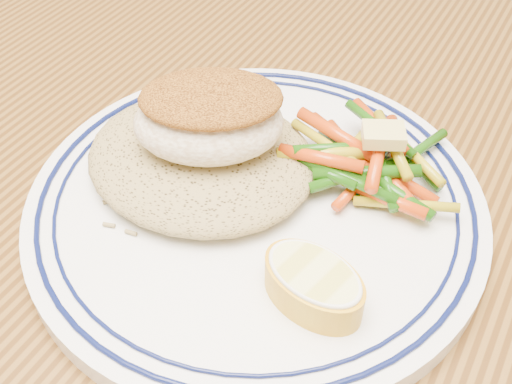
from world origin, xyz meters
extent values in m
cube|color=#492C0E|center=(0.00, 0.00, 0.73)|extent=(1.50, 0.90, 0.04)
cylinder|color=#492C0E|center=(-0.68, 0.38, 0.35)|extent=(0.07, 0.07, 0.71)
cylinder|color=white|center=(-0.02, 0.02, 0.76)|extent=(0.27, 0.27, 0.01)
torus|color=#0A113F|center=(-0.02, 0.02, 0.77)|extent=(0.25, 0.25, 0.00)
torus|color=#0A113F|center=(-0.02, 0.02, 0.77)|extent=(0.23, 0.23, 0.00)
ellipsoid|color=olive|center=(-0.06, 0.02, 0.78)|extent=(0.14, 0.12, 0.03)
ellipsoid|color=#F5E8CA|center=(-0.05, 0.02, 0.80)|extent=(0.10, 0.10, 0.04)
ellipsoid|color=#905417|center=(-0.05, 0.03, 0.82)|extent=(0.10, 0.09, 0.02)
cylinder|color=#184C09|center=(0.03, 0.07, 0.77)|extent=(0.01, 0.05, 0.01)
cylinder|color=#C33809|center=(0.03, 0.05, 0.77)|extent=(0.01, 0.05, 0.01)
cylinder|color=#184C09|center=(0.02, 0.07, 0.77)|extent=(0.05, 0.04, 0.01)
cylinder|color=#184C09|center=(0.05, 0.09, 0.77)|extent=(0.05, 0.04, 0.01)
cylinder|color=#C33809|center=(0.04, 0.09, 0.77)|extent=(0.03, 0.06, 0.01)
cylinder|color=#A89811|center=(0.02, 0.08, 0.77)|extent=(0.01, 0.06, 0.01)
cylinder|color=#C33809|center=(0.05, 0.06, 0.77)|extent=(0.04, 0.04, 0.01)
cylinder|color=#184C09|center=(0.05, 0.09, 0.77)|extent=(0.03, 0.06, 0.01)
cylinder|color=#C33809|center=(0.05, 0.06, 0.77)|extent=(0.05, 0.02, 0.01)
cylinder|color=#A89811|center=(0.06, 0.05, 0.77)|extent=(0.06, 0.02, 0.01)
cylinder|color=#184C09|center=(0.04, 0.07, 0.77)|extent=(0.04, 0.05, 0.01)
cylinder|color=#184C09|center=(0.03, 0.05, 0.78)|extent=(0.04, 0.05, 0.01)
cylinder|color=#C33809|center=(0.06, 0.04, 0.78)|extent=(0.05, 0.01, 0.01)
cylinder|color=#184C09|center=(0.03, 0.08, 0.78)|extent=(0.03, 0.05, 0.01)
cylinder|color=#184C09|center=(0.05, 0.05, 0.78)|extent=(0.06, 0.02, 0.01)
cylinder|color=#A89811|center=(0.06, 0.08, 0.78)|extent=(0.05, 0.05, 0.01)
cylinder|color=#C33809|center=(0.02, 0.07, 0.78)|extent=(0.05, 0.04, 0.01)
cylinder|color=#184C09|center=(0.03, 0.04, 0.78)|extent=(0.06, 0.01, 0.01)
cylinder|color=#184C09|center=(0.04, 0.06, 0.78)|extent=(0.04, 0.05, 0.01)
cylinder|color=#C33809|center=(0.01, 0.08, 0.78)|extent=(0.05, 0.03, 0.01)
cylinder|color=#184C09|center=(0.04, 0.05, 0.78)|extent=(0.06, 0.04, 0.01)
cylinder|color=#184C09|center=(0.01, 0.04, 0.78)|extent=(0.05, 0.01, 0.01)
cylinder|color=#184C09|center=(0.02, 0.05, 0.78)|extent=(0.05, 0.01, 0.01)
cylinder|color=#C33809|center=(0.03, 0.09, 0.78)|extent=(0.05, 0.03, 0.01)
cylinder|color=#A89811|center=(0.01, 0.05, 0.78)|extent=(0.06, 0.04, 0.01)
cylinder|color=#A89811|center=(0.01, 0.06, 0.78)|extent=(0.05, 0.02, 0.01)
cylinder|color=#184C09|center=(0.02, 0.06, 0.78)|extent=(0.05, 0.05, 0.01)
cylinder|color=#C33809|center=(0.01, 0.07, 0.79)|extent=(0.06, 0.02, 0.01)
cylinder|color=#184C09|center=(0.03, 0.09, 0.78)|extent=(0.05, 0.02, 0.01)
cylinder|color=#A89811|center=(0.04, 0.08, 0.79)|extent=(0.04, 0.05, 0.01)
cylinder|color=#C33809|center=(0.01, 0.04, 0.79)|extent=(0.05, 0.02, 0.01)
cylinder|color=#C33809|center=(0.04, 0.06, 0.79)|extent=(0.02, 0.06, 0.01)
cube|color=#DECF6D|center=(0.04, 0.07, 0.80)|extent=(0.03, 0.03, 0.01)
torus|color=white|center=(0.04, -0.03, 0.79)|extent=(0.06, 0.06, 0.00)
camera|label=1|loc=(0.11, -0.21, 1.03)|focal=45.00mm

